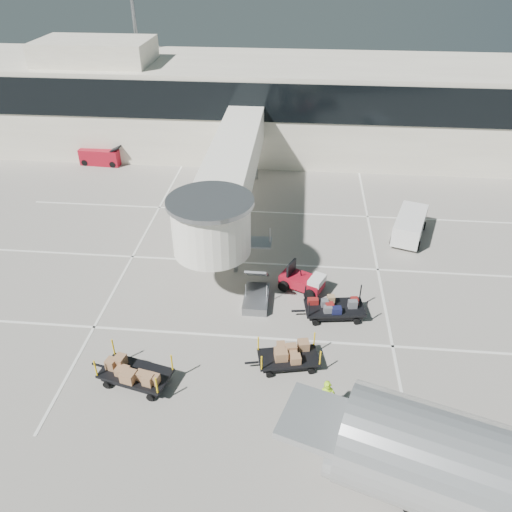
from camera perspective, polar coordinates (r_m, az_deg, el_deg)
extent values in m
plane|color=#9F998E|center=(25.31, 2.19, -12.53)|extent=(140.00, 140.00, 0.00)
cube|color=silver|center=(26.74, 2.46, -9.45)|extent=(40.00, 0.15, 0.02)
cube|color=silver|center=(32.22, 3.17, -0.99)|extent=(40.00, 0.15, 0.02)
cube|color=silver|center=(38.21, 3.67, 4.92)|extent=(40.00, 0.15, 0.02)
cube|color=silver|center=(33.47, 13.56, -0.54)|extent=(0.15, 30.00, 0.02)
cube|color=silver|center=(34.74, -13.45, 0.83)|extent=(0.15, 30.00, 0.02)
cube|color=silver|center=(49.68, 4.51, 16.70)|extent=(64.00, 12.00, 8.00)
cube|color=black|center=(43.31, 4.40, 16.96)|extent=(64.00, 0.12, 3.20)
cube|color=silver|center=(50.14, -17.92, 21.38)|extent=(10.00, 6.00, 2.00)
cylinder|color=gray|center=(55.28, -13.28, 21.44)|extent=(0.36, 0.36, 15.00)
cube|color=white|center=(35.75, -2.68, 10.51)|extent=(3.00, 18.00, 2.80)
cylinder|color=white|center=(27.78, -5.13, 3.28)|extent=(4.40, 4.40, 3.00)
cylinder|color=gray|center=(27.02, -5.30, 6.22)|extent=(4.80, 4.80, 0.25)
cylinder|color=gray|center=(31.11, -6.07, 0.66)|extent=(0.28, 0.28, 2.90)
cylinder|color=gray|center=(30.81, -2.41, 0.47)|extent=(0.28, 0.28, 2.90)
cylinder|color=gray|center=(37.09, -4.10, 6.49)|extent=(0.28, 0.28, 2.90)
cylinder|color=gray|center=(36.83, -1.01, 6.37)|extent=(0.28, 0.28, 2.90)
cylinder|color=gray|center=(43.37, -2.67, 10.66)|extent=(0.28, 0.28, 2.90)
cylinder|color=gray|center=(43.15, 0.01, 10.58)|extent=(0.28, 0.28, 2.90)
cube|color=gray|center=(28.93, 0.03, -4.91)|extent=(1.40, 2.60, 0.50)
cube|color=gray|center=(28.60, 0.14, -2.04)|extent=(1.20, 2.60, 2.06)
cube|color=gray|center=(29.06, 0.40, 1.56)|extent=(1.40, 1.20, 0.12)
cube|color=maroon|center=(29.86, 5.27, -2.89)|extent=(2.81, 2.16, 0.63)
cube|color=silver|center=(29.31, 6.99, -2.76)|extent=(1.16, 1.36, 0.37)
cube|color=black|center=(29.74, 4.05, -1.49)|extent=(0.56, 1.01, 0.95)
cylinder|color=black|center=(29.78, 3.21, -3.47)|extent=(0.72, 0.52, 0.68)
cylinder|color=black|center=(30.79, 4.38, -2.14)|extent=(0.72, 0.52, 0.68)
cylinder|color=black|center=(29.23, 6.16, -4.45)|extent=(0.72, 0.52, 0.68)
cylinder|color=black|center=(30.25, 7.25, -3.05)|extent=(0.72, 0.52, 0.68)
cube|color=black|center=(28.08, 8.96, -5.86)|extent=(3.44, 2.05, 0.13)
cube|color=black|center=(28.21, 8.92, -6.16)|extent=(3.09, 1.76, 0.27)
cube|color=black|center=(27.88, 4.86, -6.27)|extent=(0.76, 0.19, 0.09)
cylinder|color=black|center=(27.61, 6.81, -7.57)|extent=(0.39, 0.20, 0.37)
cylinder|color=black|center=(28.71, 6.40, -5.66)|extent=(0.39, 0.20, 0.37)
cylinder|color=black|center=(28.04, 11.45, -7.35)|extent=(0.39, 0.20, 0.37)
cylinder|color=black|center=(29.12, 10.85, -5.48)|extent=(0.39, 0.20, 0.37)
cylinder|color=black|center=(26.97, 6.04, -6.16)|extent=(0.08, 0.08, 0.98)
cylinder|color=black|center=(28.10, 5.65, -4.27)|extent=(0.08, 0.08, 0.98)
cylinder|color=black|center=(27.57, 12.51, -5.88)|extent=(0.08, 0.08, 0.98)
cylinder|color=black|center=(28.67, 11.86, -4.04)|extent=(0.08, 0.08, 0.98)
cube|color=#54555A|center=(28.27, 9.02, -4.87)|extent=(0.50, 0.38, 0.39)
cube|color=#111436|center=(28.55, 10.98, -4.73)|extent=(0.62, 0.44, 0.35)
cube|color=#54555A|center=(27.63, 7.36, -5.71)|extent=(0.45, 0.40, 0.43)
cube|color=maroon|center=(28.28, 8.77, -4.97)|extent=(0.56, 0.46, 0.30)
cube|color=#957851|center=(27.66, 7.40, -5.83)|extent=(0.57, 0.46, 0.31)
cube|color=#54555A|center=(28.31, 9.16, -4.72)|extent=(0.52, 0.38, 0.48)
cube|color=maroon|center=(28.38, 9.89, -4.68)|extent=(0.51, 0.36, 0.49)
cube|color=maroon|center=(27.52, 6.67, -5.91)|extent=(0.54, 0.40, 0.38)
cube|color=black|center=(25.03, 3.72, -11.50)|extent=(3.18, 2.05, 0.12)
cube|color=black|center=(25.15, 3.71, -11.78)|extent=(2.85, 1.77, 0.25)
cube|color=black|center=(24.94, -0.50, -12.10)|extent=(0.69, 0.22, 0.08)
cylinder|color=black|center=(24.71, 1.53, -13.40)|extent=(0.35, 0.20, 0.33)
cylinder|color=black|center=(25.63, 1.12, -11.26)|extent=(0.35, 0.20, 0.33)
cylinder|color=black|center=(25.01, 6.34, -12.93)|extent=(0.35, 0.20, 0.33)
cylinder|color=black|center=(25.92, 5.73, -10.84)|extent=(0.35, 0.20, 0.33)
cylinder|color=yellow|center=(24.09, 0.64, -12.15)|extent=(0.07, 0.07, 0.88)
cylinder|color=yellow|center=(25.03, 0.26, -10.00)|extent=(0.07, 0.07, 0.88)
cylinder|color=yellow|center=(24.51, 7.35, -11.52)|extent=(0.07, 0.07, 0.88)
cylinder|color=yellow|center=(25.43, 6.68, -9.44)|extent=(0.07, 0.07, 0.88)
cube|color=#8B6143|center=(24.92, 5.96, -10.85)|extent=(0.53, 0.51, 0.52)
cube|color=#8B6143|center=(24.77, 4.40, -11.10)|extent=(0.62, 0.53, 0.51)
cube|color=#8B6143|center=(24.78, 2.66, -11.12)|extent=(0.66, 0.52, 0.44)
cube|color=#8B6143|center=(24.72, 5.90, -11.43)|extent=(0.59, 0.48, 0.44)
cube|color=#8B6143|center=(24.79, 3.18, -11.24)|extent=(0.59, 0.48, 0.36)
cube|color=#8B6143|center=(24.61, 1.45, -11.49)|extent=(0.71, 0.63, 0.42)
cube|color=#8B6143|center=(24.90, 4.12, -10.86)|extent=(0.55, 0.56, 0.47)
cube|color=#8B6143|center=(24.67, 3.30, -11.25)|extent=(0.50, 0.59, 0.53)
cube|color=#8B6143|center=(24.70, 3.96, -11.41)|extent=(0.53, 0.47, 0.41)
cube|color=black|center=(24.82, -13.61, -12.90)|extent=(3.60, 2.39, 0.13)
cube|color=black|center=(24.96, -13.55, -13.22)|extent=(3.22, 2.07, 0.28)
cube|color=black|center=(25.89, -17.51, -11.84)|extent=(0.77, 0.27, 0.09)
cylinder|color=black|center=(25.24, -16.68, -13.91)|extent=(0.40, 0.24, 0.37)
cylinder|color=black|center=(26.05, -14.87, -11.73)|extent=(0.40, 0.24, 0.37)
cylinder|color=black|center=(24.23, -11.97, -15.52)|extent=(0.40, 0.24, 0.37)
cylinder|color=black|center=(25.07, -10.29, -13.17)|extent=(0.40, 0.24, 0.37)
cylinder|color=yellow|center=(24.81, -17.86, -12.17)|extent=(0.08, 0.08, 0.99)
cylinder|color=yellow|center=(25.63, -15.99, -10.01)|extent=(0.08, 0.08, 0.99)
cylinder|color=yellow|center=(23.39, -11.29, -14.35)|extent=(0.08, 0.08, 0.99)
cylinder|color=yellow|center=(24.25, -9.59, -11.96)|extent=(0.08, 0.08, 0.99)
cube|color=#8B6143|center=(24.83, -15.97, -12.32)|extent=(0.72, 0.70, 0.49)
cube|color=#8B6143|center=(25.16, -15.68, -11.58)|extent=(0.67, 0.70, 0.45)
cube|color=#8B6143|center=(25.08, -13.84, -11.30)|extent=(0.64, 0.61, 0.52)
cube|color=#8B6143|center=(24.60, -13.88, -12.57)|extent=(0.69, 0.60, 0.41)
cube|color=#8B6143|center=(24.63, -12.84, -12.13)|extent=(0.71, 0.69, 0.52)
cube|color=#8B6143|center=(24.68, -15.89, -12.67)|extent=(0.78, 0.62, 0.47)
cube|color=#8B6143|center=(24.74, -13.06, -11.94)|extent=(0.66, 0.66, 0.51)
imported|color=#9ADA17|center=(22.96, 8.08, -15.75)|extent=(0.73, 0.52, 1.87)
cube|color=silver|center=(36.26, 17.17, 3.43)|extent=(3.04, 4.71, 1.41)
cube|color=silver|center=(38.12, 17.55, 4.41)|extent=(1.76, 0.99, 0.82)
cube|color=black|center=(36.25, 17.31, 4.06)|extent=(2.55, 3.15, 0.57)
cylinder|color=black|center=(35.37, 15.28, 1.75)|extent=(0.40, 0.66, 0.62)
cylinder|color=black|center=(35.27, 18.02, 1.14)|extent=(0.40, 0.66, 0.62)
cylinder|color=black|center=(37.91, 16.07, 3.86)|extent=(0.40, 0.66, 0.62)
cylinder|color=black|center=(37.81, 18.63, 3.30)|extent=(0.40, 0.66, 0.62)
cube|color=maroon|center=(48.63, -17.28, 10.84)|extent=(3.74, 1.78, 1.44)
cube|color=black|center=(47.63, -15.66, 11.83)|extent=(1.01, 1.40, 0.51)
cylinder|color=black|center=(48.84, -18.96, 10.07)|extent=(0.59, 0.28, 0.58)
cylinder|color=black|center=(49.93, -18.30, 10.70)|extent=(0.59, 0.28, 0.58)
cylinder|color=black|center=(47.67, -16.04, 10.03)|extent=(0.59, 0.28, 0.58)
cylinder|color=black|center=(48.79, -15.43, 10.67)|extent=(0.59, 0.28, 0.58)
cube|color=silver|center=(19.56, 17.19, -20.56)|extent=(9.72, 5.39, 0.33)
cylinder|color=silver|center=(20.64, 12.42, -21.89)|extent=(3.34, 2.92, 2.16)
cube|color=silver|center=(19.97, 12.73, -20.50)|extent=(0.79, 0.45, 1.03)
cylinder|color=gray|center=(21.50, 20.12, -25.02)|extent=(0.28, 0.28, 1.03)
cylinder|color=black|center=(21.69, 19.99, -25.35)|extent=(0.89, 0.55, 0.84)
cylinder|color=gray|center=(21.03, 17.93, -25.10)|extent=(0.26, 0.26, 1.50)
cylinder|color=black|center=(21.42, 17.70, -25.77)|extent=(0.89, 0.55, 0.84)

